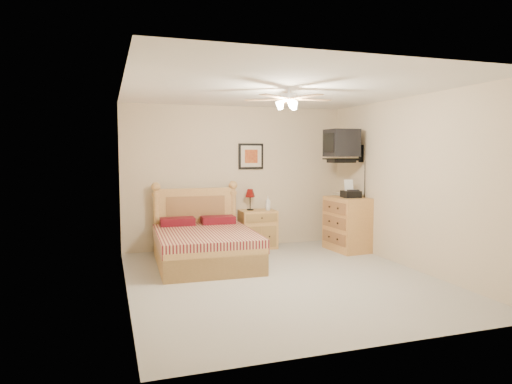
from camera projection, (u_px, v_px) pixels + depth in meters
floor at (282, 279)px, 6.11m from camera, size 4.50×4.50×0.00m
ceiling at (283, 90)px, 5.89m from camera, size 4.00×4.50×0.04m
wall_back at (236, 177)px, 8.13m from camera, size 4.00×0.04×2.50m
wall_front at (379, 205)px, 3.87m from camera, size 4.00×0.04×2.50m
wall_left at (125, 190)px, 5.38m from camera, size 0.04×4.50×2.50m
wall_right at (411, 183)px, 6.62m from camera, size 0.04×4.50×2.50m
bed at (205, 225)px, 6.87m from camera, size 1.48×1.91×1.20m
nightstand at (258, 229)px, 8.08m from camera, size 0.63×0.48×0.67m
table_lamp at (250, 200)px, 8.06m from camera, size 0.25×0.25×0.37m
lotion_bottle at (268, 203)px, 8.05m from camera, size 0.12×0.12×0.25m
framed_picture at (251, 156)px, 8.16m from camera, size 0.46×0.04×0.46m
dresser at (348, 224)px, 7.85m from camera, size 0.61×0.82×0.92m
fax_machine at (351, 189)px, 7.75m from camera, size 0.31×0.33×0.30m
magazine_lower at (337, 195)px, 8.03m from camera, size 0.30×0.35×0.03m
magazine_upper at (339, 194)px, 8.04m from camera, size 0.32×0.35×0.02m
wall_tv at (349, 145)px, 7.76m from camera, size 0.56×0.46×0.58m
ceiling_fan at (289, 99)px, 5.71m from camera, size 1.14×1.14×0.28m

